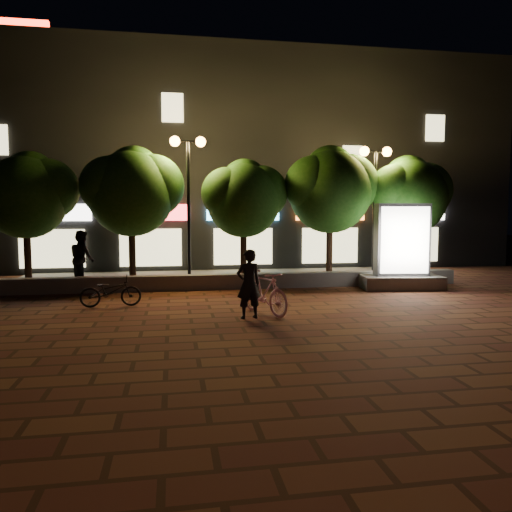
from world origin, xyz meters
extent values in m
plane|color=brown|center=(0.00, 0.00, 0.00)|extent=(80.00, 80.00, 0.00)
cube|color=slate|center=(0.00, 4.00, 0.25)|extent=(16.00, 0.45, 0.50)
cube|color=slate|center=(0.00, 6.50, 0.04)|extent=(16.00, 5.00, 0.08)
cube|color=black|center=(0.00, 13.00, 5.00)|extent=(28.00, 8.00, 10.00)
cube|color=#FF210C|center=(-9.00, 12.00, 10.70)|extent=(3.00, 0.25, 1.20)
cube|color=black|center=(-9.00, 12.00, 10.05)|extent=(3.00, 0.25, 0.10)
cube|color=white|center=(-7.00, 8.94, 2.60)|extent=(3.20, 0.12, 0.70)
cube|color=beige|center=(-7.00, 8.94, 1.10)|extent=(2.60, 0.10, 1.60)
cube|color=red|center=(-3.00, 8.94, 2.60)|extent=(3.20, 0.12, 0.70)
cube|color=beige|center=(-3.00, 8.94, 1.10)|extent=(2.60, 0.10, 1.60)
cube|color=#58BFEA|center=(1.00, 8.94, 2.60)|extent=(3.20, 0.12, 0.70)
cube|color=beige|center=(1.00, 8.94, 1.10)|extent=(2.60, 0.10, 1.60)
cube|color=orange|center=(5.00, 8.94, 2.60)|extent=(3.20, 0.12, 0.70)
cube|color=beige|center=(5.00, 8.94, 1.10)|extent=(2.60, 0.10, 1.60)
cube|color=white|center=(9.00, 8.94, 2.60)|extent=(3.20, 0.12, 0.70)
cube|color=beige|center=(9.00, 8.94, 1.10)|extent=(2.60, 0.10, 1.60)
cube|color=beige|center=(-2.00, 8.94, 7.00)|extent=(0.90, 0.10, 1.20)
cube|color=beige|center=(6.00, 8.94, 5.00)|extent=(0.90, 0.10, 1.20)
cube|color=beige|center=(10.00, 8.94, 6.50)|extent=(0.90, 0.10, 1.20)
cylinder|color=#311D13|center=(-7.00, 5.40, 1.21)|extent=(0.24, 0.24, 2.25)
sphere|color=#264E17|center=(-7.00, 5.40, 3.10)|extent=(2.80, 2.80, 2.80)
sphere|color=#264E17|center=(-6.30, 5.60, 3.40)|extent=(2.10, 2.10, 2.10)
sphere|color=#264E17|center=(-7.63, 5.25, 3.35)|extent=(1.96, 1.96, 1.96)
sphere|color=#264E17|center=(-6.90, 5.75, 3.80)|extent=(1.82, 1.82, 1.82)
cylinder|color=#311D13|center=(-3.50, 5.40, 1.25)|extent=(0.24, 0.24, 2.34)
sphere|color=#264E17|center=(-3.50, 5.40, 3.25)|extent=(3.00, 3.00, 3.00)
sphere|color=#264E17|center=(-2.75, 5.60, 3.54)|extent=(2.25, 2.25, 2.25)
sphere|color=#264E17|center=(-4.17, 5.25, 3.50)|extent=(2.10, 2.10, 2.10)
sphere|color=#264E17|center=(-3.40, 5.75, 4.00)|extent=(1.95, 1.95, 1.95)
cylinder|color=#311D13|center=(0.50, 5.40, 1.18)|extent=(0.24, 0.24, 2.21)
sphere|color=#264E17|center=(0.50, 5.40, 3.03)|extent=(2.70, 2.70, 2.70)
sphere|color=#264E17|center=(1.17, 5.60, 3.33)|extent=(2.03, 2.03, 2.02)
sphere|color=#264E17|center=(-0.11, 5.25, 3.28)|extent=(1.89, 1.89, 1.89)
sphere|color=#264E17|center=(0.60, 5.75, 3.70)|extent=(1.76, 1.76, 1.76)
cylinder|color=#311D13|center=(3.80, 5.40, 1.30)|extent=(0.24, 0.24, 2.43)
sphere|color=#264E17|center=(3.80, 5.40, 3.36)|extent=(3.10, 3.10, 3.10)
sphere|color=#264E17|center=(4.58, 5.60, 3.66)|extent=(2.33, 2.33, 2.33)
sphere|color=#264E17|center=(3.10, 5.25, 3.61)|extent=(2.17, 2.17, 2.17)
sphere|color=#264E17|center=(3.90, 5.75, 4.14)|extent=(2.01, 2.02, 2.02)
cylinder|color=#311D13|center=(7.00, 5.40, 1.23)|extent=(0.24, 0.24, 2.29)
sphere|color=#264E17|center=(7.00, 5.40, 3.17)|extent=(2.90, 2.90, 2.90)
sphere|color=#264E17|center=(7.72, 5.60, 3.47)|extent=(2.18, 2.17, 2.17)
sphere|color=#264E17|center=(6.35, 5.25, 3.42)|extent=(2.03, 2.03, 2.03)
sphere|color=#264E17|center=(7.10, 5.75, 3.90)|extent=(1.89, 1.88, 1.88)
cylinder|color=black|center=(-1.50, 5.20, 2.58)|extent=(0.12, 0.12, 5.00)
cylinder|color=black|center=(-1.50, 5.20, 5.08)|extent=(0.90, 0.08, 0.08)
sphere|color=#FF9E3F|center=(-1.95, 5.20, 5.08)|extent=(0.36, 0.36, 0.36)
sphere|color=#FF9E3F|center=(-1.05, 5.20, 5.08)|extent=(0.36, 0.36, 0.36)
cylinder|color=black|center=(5.50, 5.20, 2.48)|extent=(0.12, 0.12, 4.80)
cylinder|color=black|center=(5.50, 5.20, 4.88)|extent=(0.90, 0.08, 0.08)
sphere|color=#FF9E3F|center=(5.05, 5.20, 4.88)|extent=(0.36, 0.36, 0.36)
sphere|color=#FF9E3F|center=(5.95, 5.20, 4.88)|extent=(0.36, 0.36, 0.36)
cube|color=slate|center=(5.60, 3.10, 0.22)|extent=(2.83, 1.69, 0.45)
cube|color=#4C4C51|center=(5.60, 3.10, 1.67)|extent=(1.85, 0.85, 2.45)
cube|color=white|center=(5.56, 2.78, 1.67)|extent=(1.61, 0.26, 2.23)
cube|color=white|center=(5.65, 3.42, 1.67)|extent=(1.61, 0.26, 2.23)
imported|color=#F7A6C8|center=(0.20, -0.34, 0.56)|extent=(1.31, 1.92, 1.13)
imported|color=black|center=(-0.27, -0.78, 0.85)|extent=(0.69, 0.53, 1.70)
imported|color=black|center=(-3.78, 1.36, 0.43)|extent=(1.67, 0.69, 0.86)
imported|color=black|center=(-5.11, 4.84, 1.04)|extent=(1.09, 1.17, 1.92)
camera|label=1|loc=(-2.08, -12.45, 2.57)|focal=34.40mm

